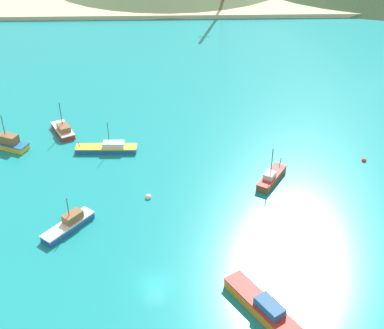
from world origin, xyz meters
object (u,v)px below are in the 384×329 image
(fishing_boat_0, at_px, (108,148))
(fishing_boat_10, at_px, (69,224))
(buoy_0, at_px, (364,160))
(fishing_boat_8, at_px, (262,306))
(buoy_1, at_px, (148,197))
(fishing_boat_9, at_px, (271,178))
(fishing_boat_4, at_px, (63,130))
(fishing_boat_6, at_px, (6,143))

(fishing_boat_0, relative_size, fishing_boat_10, 1.37)
(fishing_boat_10, xyz_separation_m, buoy_0, (47.33, 16.46, -0.65))
(fishing_boat_10, relative_size, buoy_0, 10.19)
(fishing_boat_8, xyz_separation_m, buoy_0, (22.16, 32.29, -0.73))
(buoy_1, bearing_deg, fishing_boat_9, 11.07)
(fishing_boat_4, bearing_deg, fishing_boat_0, -36.44)
(fishing_boat_6, height_order, buoy_0, fishing_boat_6)
(fishing_boat_8, relative_size, fishing_boat_9, 1.43)
(fishing_boat_10, bearing_deg, fishing_boat_4, 101.74)
(fishing_boat_0, distance_m, fishing_boat_4, 11.14)
(fishing_boat_9, xyz_separation_m, buoy_0, (16.89, 5.66, -0.64))
(fishing_boat_4, relative_size, fishing_boat_9, 0.96)
(fishing_boat_10, distance_m, buoy_1, 12.93)
(fishing_boat_9, bearing_deg, buoy_1, -168.93)
(fishing_boat_8, height_order, buoy_0, fishing_boat_8)
(fishing_boat_6, bearing_deg, fishing_boat_4, 26.82)
(fishing_boat_4, xyz_separation_m, buoy_1, (16.62, -20.67, -0.60))
(fishing_boat_0, relative_size, fishing_boat_4, 1.50)
(fishing_boat_10, bearing_deg, fishing_boat_8, -32.17)
(fishing_boat_9, bearing_deg, fishing_boat_8, -101.19)
(fishing_boat_0, distance_m, buoy_1, 16.01)
(fishing_boat_4, xyz_separation_m, fishing_boat_9, (36.19, -16.84, 0.01))
(fishing_boat_0, height_order, fishing_boat_9, fishing_boat_9)
(fishing_boat_0, xyz_separation_m, fishing_boat_9, (27.23, -10.22, 0.11))
(fishing_boat_6, xyz_separation_m, buoy_1, (25.83, -16.01, -0.76))
(fishing_boat_4, xyz_separation_m, buoy_0, (53.08, -11.18, -0.63))
(buoy_1, bearing_deg, fishing_boat_10, -147.34)
(fishing_boat_10, height_order, buoy_1, fishing_boat_10)
(fishing_boat_6, height_order, buoy_1, fishing_boat_6)
(fishing_boat_6, xyz_separation_m, fishing_boat_9, (45.41, -12.18, -0.15))
(fishing_boat_0, height_order, fishing_boat_6, fishing_boat_6)
(fishing_boat_8, distance_m, fishing_boat_9, 27.15)
(fishing_boat_0, relative_size, fishing_boat_9, 1.43)
(fishing_boat_9, distance_m, fishing_boat_10, 32.30)
(fishing_boat_0, distance_m, fishing_boat_10, 21.27)
(fishing_boat_0, relative_size, fishing_boat_8, 1.00)
(fishing_boat_10, bearing_deg, buoy_1, 32.66)
(fishing_boat_0, height_order, buoy_1, fishing_boat_0)
(fishing_boat_10, bearing_deg, fishing_boat_0, 81.30)
(fishing_boat_0, xyz_separation_m, fishing_boat_10, (-3.22, -21.02, 0.11))
(fishing_boat_0, relative_size, buoy_0, 13.92)
(fishing_boat_6, bearing_deg, fishing_boat_0, -6.15)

